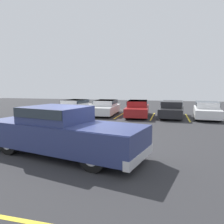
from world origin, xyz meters
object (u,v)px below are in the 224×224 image
object	(u,v)px
parked_sedan_c	(138,108)
parked_sedan_e	(207,109)
wheel_stop_curb	(113,111)
parked_sedan_b	(106,107)
parked_sedan_d	(172,109)
pickup_truck	(63,131)
parked_sedan_a	(75,106)

from	to	relation	value
parked_sedan_c	parked_sedan_e	bearing A→B (deg)	89.03
parked_sedan_e	wheel_stop_curb	xyz separation A→B (m)	(-8.14, 2.61, -0.61)
parked_sedan_b	parked_sedan_c	bearing A→B (deg)	84.74
parked_sedan_d	wheel_stop_curb	bearing A→B (deg)	-112.49
pickup_truck	parked_sedan_a	xyz separation A→B (m)	(-4.47, 10.88, -0.21)
parked_sedan_a	parked_sedan_b	size ratio (longest dim) A/B	1.01
pickup_truck	wheel_stop_curb	distance (m)	13.83
parked_sedan_b	wheel_stop_curb	bearing A→B (deg)	178.17
pickup_truck	parked_sedan_e	bearing A→B (deg)	72.11
pickup_truck	wheel_stop_curb	bearing A→B (deg)	109.30
parked_sedan_b	parked_sedan_c	size ratio (longest dim) A/B	0.93
parked_sedan_c	parked_sedan_d	size ratio (longest dim) A/B	1.05
parked_sedan_c	wheel_stop_curb	size ratio (longest dim) A/B	2.60
parked_sedan_a	wheel_stop_curb	distance (m)	4.04
wheel_stop_curb	pickup_truck	bearing A→B (deg)	-83.14
parked_sedan_c	parked_sedan_e	world-z (taller)	parked_sedan_c
parked_sedan_a	pickup_truck	bearing A→B (deg)	28.31
parked_sedan_d	parked_sedan_a	bearing A→B (deg)	-85.54
parked_sedan_b	parked_sedan_c	xyz separation A→B (m)	(2.79, -0.15, 0.00)
pickup_truck	parked_sedan_c	distance (m)	10.85
parked_sedan_a	wheel_stop_curb	bearing A→B (deg)	141.10
pickup_truck	parked_sedan_d	world-z (taller)	pickup_truck
wheel_stop_curb	parked_sedan_a	bearing A→B (deg)	-134.88
parked_sedan_b	parked_sedan_a	bearing A→B (deg)	-91.02
pickup_truck	parked_sedan_a	world-z (taller)	pickup_truck
parked_sedan_b	parked_sedan_d	distance (m)	5.52
wheel_stop_curb	parked_sedan_d	bearing A→B (deg)	-26.44
parked_sedan_c	parked_sedan_e	size ratio (longest dim) A/B	1.02
parked_sedan_a	wheel_stop_curb	world-z (taller)	parked_sedan_a
parked_sedan_a	parked_sedan_d	xyz separation A→B (m)	(8.36, 0.07, 0.01)
parked_sedan_b	pickup_truck	bearing A→B (deg)	6.32
pickup_truck	parked_sedan_b	world-z (taller)	pickup_truck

